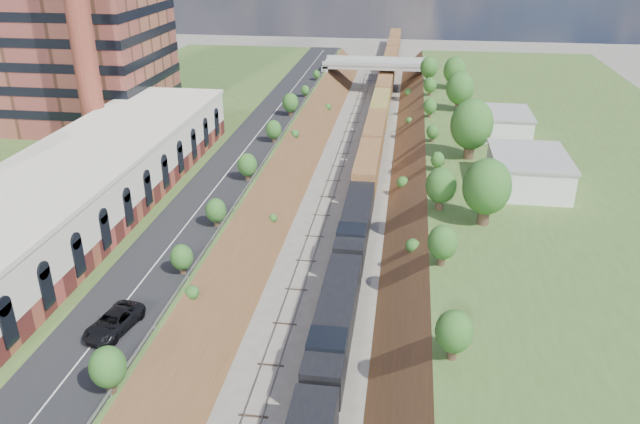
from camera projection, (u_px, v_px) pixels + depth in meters
platform_left at (133, 163)px, 94.90m from camera, size 44.00×180.00×5.00m
platform_right at (585, 186)px, 86.34m from camera, size 44.00×180.00×5.00m
embankment_left at (275, 185)px, 93.08m from camera, size 10.00×180.00×10.00m
embankment_right at (424, 194)px, 90.23m from camera, size 10.00×180.00×10.00m
rail_left_track at (331, 188)px, 91.95m from camera, size 1.58×180.00×0.18m
rail_right_track at (366, 190)px, 91.28m from camera, size 1.58×180.00×0.18m
road at (244, 152)px, 91.58m from camera, size 8.00×180.00×0.10m
guardrail at (271, 150)px, 90.66m from camera, size 0.10×171.00×0.70m
commercial_building at (89, 180)px, 71.94m from camera, size 14.30×62.30×7.00m
smokestack at (78, 11)px, 82.39m from camera, size 3.20×3.20×40.00m
overpass at (375, 70)px, 145.50m from camera, size 24.50×8.30×7.40m
white_building_near at (528, 172)px, 78.50m from camera, size 9.00×12.00×4.00m
white_building_far at (503, 124)px, 98.48m from camera, size 8.00×10.00×3.60m
tree_right_large at (487, 187)px, 67.54m from camera, size 5.25×5.25×7.61m
tree_left_crest at (168, 280)px, 54.22m from camera, size 2.45×2.45×3.55m
freight_train at (380, 109)px, 122.17m from camera, size 3.27×200.78×4.83m
suv at (114, 322)px, 50.42m from camera, size 3.67×6.15×1.60m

